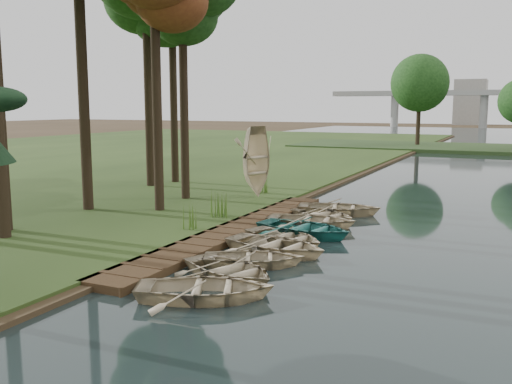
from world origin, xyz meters
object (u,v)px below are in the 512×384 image
at_px(stored_rowboat, 257,190).
at_px(rowboat_1, 229,267).
at_px(boardwalk, 234,231).
at_px(rowboat_0, 205,286).
at_px(rowboat_2, 254,256).

bearing_deg(stored_rowboat, rowboat_1, -138.01).
distance_m(boardwalk, rowboat_0, 7.76).
bearing_deg(rowboat_0, boardwalk, -2.89).
height_order(rowboat_2, stored_rowboat, stored_rowboat).
bearing_deg(stored_rowboat, rowboat_2, -135.03).
xyz_separation_m(boardwalk, rowboat_0, (2.87, -7.20, 0.28)).
height_order(rowboat_1, stored_rowboat, stored_rowboat).
distance_m(rowboat_0, stored_rowboat, 15.39).
xyz_separation_m(rowboat_1, stored_rowboat, (-4.98, 12.55, 0.29)).
bearing_deg(boardwalk, rowboat_2, -54.89).
bearing_deg(rowboat_2, rowboat_1, 153.18).
bearing_deg(rowboat_1, stored_rowboat, 44.03).
relative_size(boardwalk, rowboat_1, 4.73).
relative_size(rowboat_2, stored_rowboat, 0.86).
distance_m(rowboat_2, stored_rowboat, 12.16).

